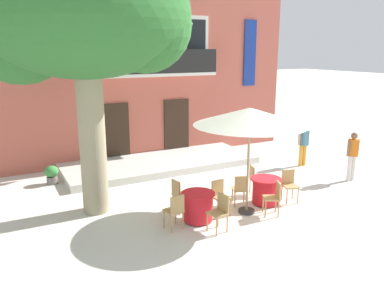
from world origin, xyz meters
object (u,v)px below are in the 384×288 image
(cafe_chair_middle_0, at_px, (274,196))
(pedestrian_mid_plaza, at_px, (353,154))
(cafe_chair_near_tree_0, at_px, (220,195))
(pedestrian_near_entrance, at_px, (303,142))
(cafe_table_near_tree, at_px, (198,206))
(cafe_chair_near_tree_2, at_px, (175,209))
(cafe_chair_near_tree_3, at_px, (220,210))
(cafe_chair_middle_1, at_px, (289,183))
(cafe_chair_middle_2, at_px, (255,178))
(cafe_chair_near_tree_1, at_px, (179,193))
(plane_tree, at_px, (81,19))
(ground_planter_left, at_px, (52,174))
(cafe_chair_middle_3, at_px, (240,188))
(cafe_umbrella, at_px, (250,117))
(cafe_table_middle, at_px, (266,191))

(cafe_chair_middle_0, relative_size, pedestrian_mid_plaza, 0.55)
(cafe_chair_near_tree_0, height_order, pedestrian_near_entrance, pedestrian_near_entrance)
(cafe_chair_middle_0, bearing_deg, cafe_table_near_tree, 163.18)
(cafe_chair_near_tree_2, bearing_deg, cafe_chair_near_tree_3, -30.22)
(cafe_chair_near_tree_0, height_order, cafe_chair_middle_1, same)
(cafe_chair_middle_0, relative_size, cafe_chair_middle_2, 1.00)
(cafe_chair_near_tree_1, height_order, pedestrian_mid_plaza, pedestrian_mid_plaza)
(cafe_chair_near_tree_0, xyz_separation_m, cafe_chair_middle_1, (2.24, -0.17, 0.00))
(plane_tree, bearing_deg, pedestrian_mid_plaza, -10.25)
(cafe_chair_near_tree_0, distance_m, cafe_chair_near_tree_2, 1.51)
(plane_tree, xyz_separation_m, cafe_chair_middle_2, (4.63, -1.05, -4.45))
(cafe_table_near_tree, bearing_deg, ground_planter_left, 121.52)
(plane_tree, distance_m, cafe_chair_middle_3, 6.02)
(ground_planter_left, bearing_deg, pedestrian_near_entrance, -14.51)
(cafe_chair_near_tree_1, bearing_deg, cafe_chair_near_tree_2, -121.33)
(cafe_table_near_tree, bearing_deg, cafe_chair_middle_0, -16.82)
(cafe_chair_near_tree_0, height_order, cafe_chair_middle_0, same)
(cafe_chair_near_tree_3, distance_m, cafe_chair_middle_2, 2.71)
(cafe_chair_near_tree_0, bearing_deg, cafe_chair_middle_1, -4.38)
(cafe_chair_near_tree_0, xyz_separation_m, cafe_umbrella, (0.67, -0.30, 2.08))
(cafe_chair_near_tree_0, distance_m, cafe_chair_middle_1, 2.25)
(pedestrian_near_entrance, bearing_deg, cafe_umbrella, -149.61)
(cafe_chair_near_tree_3, xyz_separation_m, cafe_chair_middle_0, (1.76, 0.13, 0.00))
(cafe_chair_near_tree_1, xyz_separation_m, cafe_chair_middle_3, (1.69, -0.42, 0.00))
(pedestrian_mid_plaza, bearing_deg, cafe_chair_near_tree_1, 176.88)
(cafe_chair_near_tree_2, relative_size, cafe_chair_middle_0, 1.00)
(cafe_chair_middle_1, distance_m, pedestrian_near_entrance, 3.78)
(cafe_umbrella, distance_m, ground_planter_left, 6.85)
(cafe_chair_near_tree_1, relative_size, cafe_chair_near_tree_3, 1.00)
(cafe_chair_middle_1, bearing_deg, cafe_chair_near_tree_0, 175.62)
(cafe_table_near_tree, relative_size, cafe_chair_middle_2, 0.95)
(cafe_chair_near_tree_0, bearing_deg, cafe_table_middle, -1.51)
(cafe_chair_near_tree_1, relative_size, pedestrian_near_entrance, 0.57)
(cafe_chair_near_tree_2, relative_size, cafe_chair_middle_3, 1.00)
(cafe_table_middle, bearing_deg, cafe_chair_middle_1, -10.09)
(cafe_chair_middle_2, bearing_deg, cafe_chair_near_tree_3, -144.68)
(cafe_chair_near_tree_3, bearing_deg, ground_planter_left, 119.60)
(ground_planter_left, relative_size, pedestrian_near_entrance, 0.38)
(cafe_chair_near_tree_1, height_order, cafe_chair_middle_3, same)
(cafe_chair_middle_3, bearing_deg, cafe_chair_middle_0, -63.65)
(cafe_chair_middle_1, bearing_deg, cafe_chair_middle_2, 123.24)
(cafe_chair_middle_1, height_order, pedestrian_near_entrance, pedestrian_near_entrance)
(cafe_chair_near_tree_3, xyz_separation_m, cafe_chair_middle_1, (2.78, 0.70, 0.00))
(cafe_chair_middle_0, bearing_deg, cafe_chair_near_tree_1, 148.13)
(cafe_chair_middle_0, bearing_deg, cafe_chair_middle_3, 116.35)
(cafe_chair_middle_0, distance_m, ground_planter_left, 7.17)
(cafe_table_near_tree, xyz_separation_m, cafe_chair_middle_0, (1.96, -0.59, 0.14))
(cafe_table_near_tree, relative_size, cafe_chair_middle_3, 0.95)
(cafe_chair_near_tree_3, height_order, cafe_chair_middle_1, same)
(cafe_table_middle, height_order, cafe_chair_middle_3, cafe_chair_middle_3)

